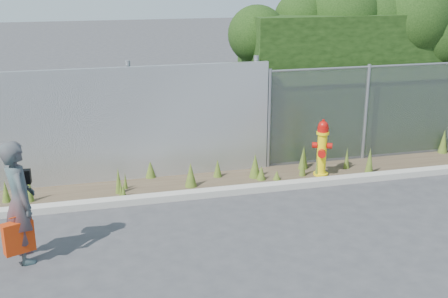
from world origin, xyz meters
TOP-DOWN VIEW (x-y plane):
  - ground at (0.00, 0.00)m, footprint 80.00×80.00m
  - curb at (0.00, 1.80)m, footprint 16.00×0.22m
  - weed_strip at (-0.19, 2.50)m, footprint 16.00×1.32m
  - corrugated_fence at (-3.25, 3.01)m, footprint 8.50×0.21m
  - chainlink_fence at (4.25, 3.00)m, footprint 6.50×0.07m
  - hedge at (4.43, 4.02)m, footprint 7.71×2.07m
  - fire_hydrant at (1.90, 2.26)m, footprint 0.39×0.35m
  - woman at (-3.50, 0.19)m, footprint 0.59×0.73m
  - red_tote_bag at (-3.55, 0.02)m, footprint 0.41×0.15m
  - black_shoulder_bag at (-3.47, 0.37)m, footprint 0.27×0.11m

SIDE VIEW (x-z plane):
  - ground at x=0.00m, z-range 0.00..0.00m
  - curb at x=0.00m, z-range 0.00..0.12m
  - weed_strip at x=-0.19m, z-range -0.12..0.42m
  - red_tote_bag at x=-3.55m, z-range 0.16..0.69m
  - fire_hydrant at x=1.90m, z-range -0.02..1.14m
  - woman at x=-3.50m, z-range 0.00..1.74m
  - chainlink_fence at x=4.25m, z-range 0.01..2.06m
  - corrugated_fence at x=-3.25m, z-range -0.05..2.25m
  - black_shoulder_bag at x=-3.47m, z-range 1.07..1.27m
  - hedge at x=4.43m, z-range 0.20..3.97m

